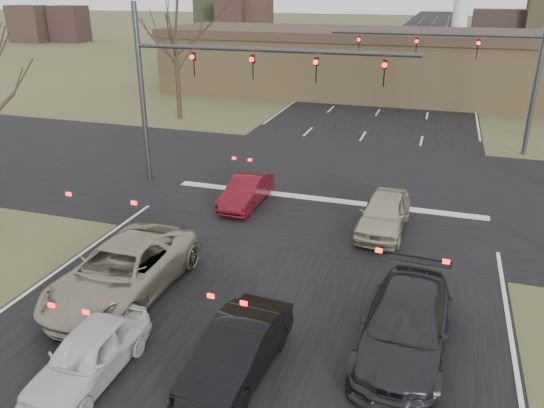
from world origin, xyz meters
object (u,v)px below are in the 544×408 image
(car_white_sedan, at_px, (89,354))
(building, at_px, (416,64))
(car_silver_suv, at_px, (123,271))
(car_silver_ahead, at_px, (384,214))
(car_black_hatch, at_px, (237,350))
(mast_arm_near, at_px, (208,75))
(mast_arm_far, at_px, (483,59))
(streetlight_right_far, at_px, (539,42))
(car_red_ahead, at_px, (246,191))
(car_charcoal_sedan, at_px, (406,326))

(car_white_sedan, bearing_deg, building, 82.50)
(car_silver_suv, distance_m, car_silver_ahead, 9.69)
(building, height_order, car_black_hatch, building)
(building, relative_size, car_black_hatch, 10.63)
(mast_arm_near, bearing_deg, mast_arm_far, 41.22)
(streetlight_right_far, xyz_separation_m, car_silver_ahead, (-6.51, -16.38, -4.88))
(mast_arm_far, distance_m, streetlight_right_far, 5.12)
(streetlight_right_far, distance_m, car_silver_ahead, 18.29)
(building, relative_size, car_red_ahead, 11.49)
(building, distance_m, car_white_sedan, 38.03)
(car_silver_suv, bearing_deg, car_white_sedan, -69.57)
(car_red_ahead, distance_m, car_silver_ahead, 5.87)
(building, bearing_deg, car_red_ahead, -100.67)
(car_silver_suv, height_order, car_white_sedan, car_silver_suv)
(car_white_sedan, bearing_deg, car_silver_suv, 109.70)
(building, relative_size, streetlight_right_far, 4.24)
(mast_arm_near, height_order, car_red_ahead, mast_arm_near)
(car_white_sedan, bearing_deg, mast_arm_far, 68.17)
(mast_arm_far, bearing_deg, building, 105.58)
(car_silver_suv, xyz_separation_m, car_white_sedan, (1.24, -3.40, -0.17))
(car_silver_suv, bearing_deg, mast_arm_far, 62.59)
(car_charcoal_sedan, bearing_deg, mast_arm_near, 138.23)
(mast_arm_far, xyz_separation_m, car_charcoal_sedan, (-2.00, -19.45, -4.27))
(streetlight_right_far, height_order, car_silver_ahead, streetlight_right_far)
(car_black_hatch, height_order, car_red_ahead, car_black_hatch)
(mast_arm_far, bearing_deg, car_charcoal_sedan, -95.87)
(car_white_sedan, distance_m, car_red_ahead, 11.13)
(mast_arm_far, xyz_separation_m, car_silver_ahead, (-3.37, -12.38, -4.31))
(car_white_sedan, bearing_deg, car_silver_ahead, 61.26)
(building, bearing_deg, car_silver_ahead, -88.30)
(mast_arm_near, bearing_deg, car_red_ahead, -34.66)
(building, xyz_separation_m, car_charcoal_sedan, (2.18, -34.45, -1.92))
(building, height_order, car_silver_ahead, building)
(car_black_hatch, distance_m, car_silver_ahead, 9.42)
(car_silver_suv, distance_m, car_charcoal_sedan, 8.19)
(streetlight_right_far, bearing_deg, car_white_sedan, -114.38)
(mast_arm_far, relative_size, car_black_hatch, 2.79)
(car_charcoal_sedan, bearing_deg, streetlight_right_far, 80.97)
(streetlight_right_far, bearing_deg, building, 123.65)
(car_silver_suv, bearing_deg, streetlight_right_far, 60.65)
(mast_arm_near, relative_size, car_red_ahead, 3.28)
(car_white_sedan, relative_size, car_black_hatch, 0.92)
(building, height_order, streetlight_right_far, streetlight_right_far)
(mast_arm_far, distance_m, car_white_sedan, 24.77)
(car_silver_suv, distance_m, car_black_hatch, 5.03)
(car_white_sedan, relative_size, car_silver_ahead, 0.89)
(building, xyz_separation_m, car_black_hatch, (-1.50, -36.52, -2.01))
(mast_arm_near, distance_m, mast_arm_far, 15.17)
(car_charcoal_sedan, bearing_deg, mast_arm_far, 87.45)
(car_black_hatch, bearing_deg, car_red_ahead, 113.00)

